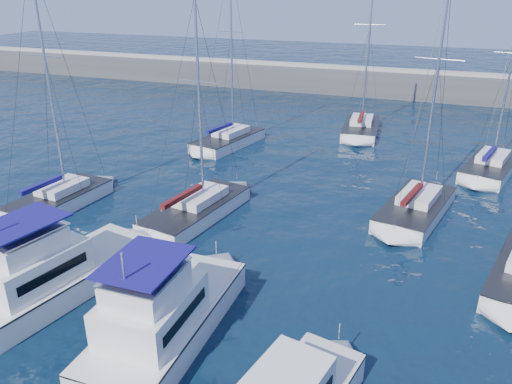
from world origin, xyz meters
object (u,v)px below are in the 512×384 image
(sailboat_back_b, at_px, (361,128))
(motor_yacht_stbd_inner, at_px, (162,318))
(sailboat_mid_d, at_px, (416,208))
(sailboat_mid_a, at_px, (59,199))
(sailboat_mid_b, at_px, (197,210))
(sailboat_back_a, at_px, (229,140))
(motor_yacht_port_inner, at_px, (50,275))
(sailboat_back_c, at_px, (490,167))

(sailboat_back_b, bearing_deg, motor_yacht_stbd_inner, -98.81)
(sailboat_mid_d, bearing_deg, sailboat_mid_a, -150.65)
(sailboat_mid_d, height_order, sailboat_back_b, sailboat_back_b)
(sailboat_mid_d, distance_m, sailboat_back_b, 18.71)
(sailboat_mid_b, bearing_deg, motor_yacht_stbd_inner, -60.98)
(sailboat_mid_b, distance_m, sailboat_back_a, 15.02)
(sailboat_back_a, bearing_deg, motor_yacht_port_inner, -73.72)
(sailboat_mid_a, relative_size, sailboat_back_a, 0.98)
(sailboat_mid_b, bearing_deg, sailboat_mid_a, -160.68)
(sailboat_mid_a, bearing_deg, sailboat_back_b, 62.76)
(motor_yacht_port_inner, height_order, sailboat_back_b, sailboat_back_b)
(sailboat_mid_b, height_order, sailboat_mid_d, sailboat_mid_d)
(sailboat_mid_d, bearing_deg, motor_yacht_stbd_inner, -106.43)
(motor_yacht_stbd_inner, bearing_deg, sailboat_mid_a, 144.19)
(sailboat_mid_d, xyz_separation_m, sailboat_back_b, (-6.41, 17.57, 0.01))
(sailboat_mid_a, distance_m, sailboat_back_c, 31.83)
(motor_yacht_port_inner, relative_size, sailboat_back_b, 0.61)
(sailboat_back_a, xyz_separation_m, sailboat_back_b, (10.59, 8.19, 0.00))
(sailboat_mid_d, height_order, sailboat_back_a, sailboat_back_a)
(sailboat_mid_b, relative_size, sailboat_back_a, 0.84)
(motor_yacht_port_inner, distance_m, sailboat_mid_b, 10.43)
(sailboat_mid_b, relative_size, sailboat_mid_d, 0.86)
(motor_yacht_port_inner, height_order, sailboat_mid_a, sailboat_mid_a)
(sailboat_mid_a, bearing_deg, motor_yacht_port_inner, -45.34)
(sailboat_back_b, bearing_deg, sailboat_back_c, -38.54)
(sailboat_back_b, bearing_deg, sailboat_mid_d, -74.57)
(sailboat_mid_b, height_order, sailboat_back_b, sailboat_back_b)
(sailboat_mid_d, bearing_deg, motor_yacht_port_inner, -123.04)
(sailboat_back_b, bearing_deg, sailboat_back_a, -146.88)
(motor_yacht_port_inner, bearing_deg, sailboat_mid_d, 56.01)
(motor_yacht_stbd_inner, relative_size, sailboat_back_c, 0.63)
(sailboat_mid_d, relative_size, sailboat_back_c, 1.07)
(sailboat_mid_d, distance_m, sailboat_back_c, 11.11)
(sailboat_back_a, distance_m, sailboat_back_b, 13.39)
(sailboat_back_a, relative_size, sailboat_back_c, 1.10)
(sailboat_mid_a, xyz_separation_m, sailboat_mid_b, (9.28, 1.70, -0.04))
(sailboat_mid_b, xyz_separation_m, sailboat_back_b, (6.51, 22.65, 0.04))
(motor_yacht_stbd_inner, height_order, sailboat_back_b, sailboat_back_b)
(sailboat_mid_b, distance_m, sailboat_back_c, 23.31)
(sailboat_mid_b, height_order, sailboat_back_a, sailboat_back_a)
(sailboat_mid_a, bearing_deg, sailboat_back_a, 77.87)
(motor_yacht_port_inner, relative_size, sailboat_mid_b, 0.75)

